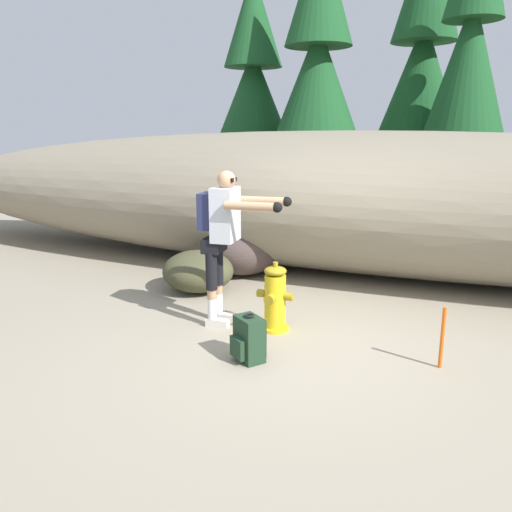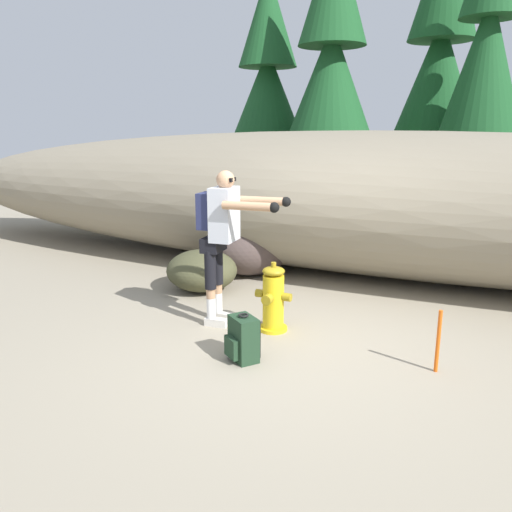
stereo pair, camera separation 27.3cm
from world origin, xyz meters
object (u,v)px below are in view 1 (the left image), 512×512
at_px(spare_backpack, 249,339).
at_px(boulder_large, 246,246).
at_px(survey_stake, 442,338).
at_px(boulder_mid, 198,271).
at_px(fire_hydrant, 275,299).
at_px(utility_worker, 223,229).

relative_size(spare_backpack, boulder_large, 0.35).
height_order(spare_backpack, boulder_large, boulder_large).
bearing_deg(survey_stake, boulder_mid, 159.29).
bearing_deg(fire_hydrant, boulder_large, 121.35).
bearing_deg(fire_hydrant, spare_backpack, -87.25).
bearing_deg(spare_backpack, boulder_large, -119.90).
relative_size(boulder_large, survey_stake, 2.26).
distance_m(utility_worker, survey_stake, 2.51).
distance_m(fire_hydrant, spare_backpack, 0.84).
relative_size(spare_backpack, boulder_mid, 0.47).
bearing_deg(boulder_large, fire_hydrant, -58.65).
height_order(utility_worker, boulder_mid, utility_worker).
height_order(utility_worker, spare_backpack, utility_worker).
height_order(fire_hydrant, utility_worker, utility_worker).
xyz_separation_m(utility_worker, survey_stake, (2.36, -0.23, -0.82)).
relative_size(boulder_mid, survey_stake, 1.66).
bearing_deg(boulder_mid, spare_backpack, -49.27).
bearing_deg(boulder_mid, fire_hydrant, -32.44).
distance_m(fire_hydrant, survey_stake, 1.80).
xyz_separation_m(utility_worker, boulder_mid, (-0.89, 1.00, -0.84)).
xyz_separation_m(fire_hydrant, spare_backpack, (0.04, -0.83, -0.14)).
relative_size(boulder_large, boulder_mid, 1.36).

